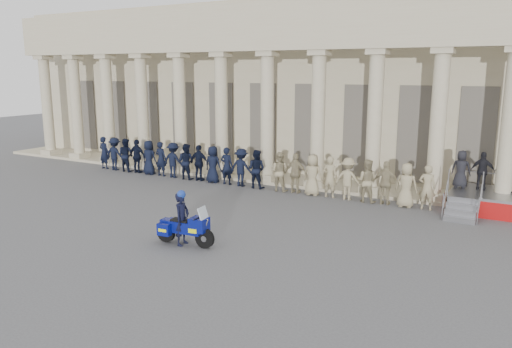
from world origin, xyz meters
name	(u,v)px	position (x,y,z in m)	size (l,w,h in m)	color
ground	(192,232)	(0.00, 0.00, 0.00)	(90.00, 90.00, 0.00)	#4C4C4F
building	(342,86)	(0.00, 14.74, 4.52)	(40.00, 12.50, 9.00)	tan
officer_rank	(234,167)	(-2.39, 6.73, 0.90)	(18.03, 0.68, 1.81)	black
reviewing_stand	(504,182)	(9.12, 7.83, 1.20)	(4.07, 3.69, 2.28)	gray
motorcycle	(185,228)	(0.62, -1.17, 0.57)	(2.05, 0.86, 1.32)	black
rider	(182,218)	(0.51, -1.18, 0.88)	(0.45, 0.65, 1.77)	black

